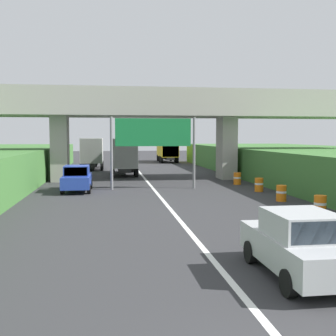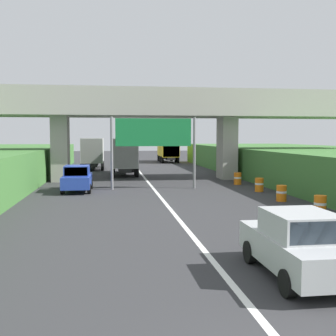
# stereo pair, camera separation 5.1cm
# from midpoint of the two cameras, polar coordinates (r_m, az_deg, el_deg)

# --- Properties ---
(lane_centre_stripe) EXTENTS (0.20, 87.30, 0.01)m
(lane_centre_stripe) POSITION_cam_midpoint_polar(r_m,az_deg,el_deg) (28.65, -1.99, -2.86)
(lane_centre_stripe) COLOR white
(lane_centre_stripe) RESTS_ON ground
(overpass_bridge) EXTENTS (40.00, 4.80, 7.46)m
(overpass_bridge) POSITION_cam_midpoint_polar(r_m,az_deg,el_deg) (34.36, -3.05, 7.66)
(overpass_bridge) COLOR #ADA89E
(overpass_bridge) RESTS_ON ground
(overhead_highway_sign) EXTENTS (5.88, 0.18, 4.96)m
(overhead_highway_sign) POSITION_cam_midpoint_polar(r_m,az_deg,el_deg) (28.19, -1.96, 4.39)
(overhead_highway_sign) COLOR slate
(overhead_highway_sign) RESTS_ON ground
(truck_white) EXTENTS (2.44, 7.30, 3.44)m
(truck_white) POSITION_cam_midpoint_polar(r_m,az_deg,el_deg) (46.46, -10.34, 2.24)
(truck_white) COLOR black
(truck_white) RESTS_ON ground
(truck_yellow) EXTENTS (2.44, 7.30, 3.44)m
(truck_yellow) POSITION_cam_midpoint_polar(r_m,az_deg,el_deg) (58.08, -0.01, 2.72)
(truck_yellow) COLOR black
(truck_yellow) RESTS_ON ground
(truck_green) EXTENTS (2.44, 7.30, 3.44)m
(truck_green) POSITION_cam_midpoint_polar(r_m,az_deg,el_deg) (38.96, -6.09, 1.88)
(truck_green) COLOR black
(truck_green) RESTS_ON ground
(car_blue) EXTENTS (1.86, 4.10, 1.72)m
(car_blue) POSITION_cam_midpoint_polar(r_m,az_deg,el_deg) (27.72, -12.42, -1.43)
(car_blue) COLOR #233D9E
(car_blue) RESTS_ON ground
(car_silver) EXTENTS (1.86, 4.10, 1.72)m
(car_silver) POSITION_cam_midpoint_polar(r_m,az_deg,el_deg) (11.22, 17.74, -10.06)
(car_silver) COLOR #B2B5B7
(car_silver) RESTS_ON ground
(construction_barrel_1) EXTENTS (0.57, 0.57, 0.90)m
(construction_barrel_1) POSITION_cam_midpoint_polar(r_m,az_deg,el_deg) (20.32, 20.42, -4.83)
(construction_barrel_1) COLOR orange
(construction_barrel_1) RESTS_ON ground
(construction_barrel_2) EXTENTS (0.57, 0.57, 0.90)m
(construction_barrel_2) POSITION_cam_midpoint_polar(r_m,az_deg,el_deg) (23.87, 15.52, -3.38)
(construction_barrel_2) COLOR orange
(construction_barrel_2) RESTS_ON ground
(construction_barrel_3) EXTENTS (0.57, 0.57, 0.90)m
(construction_barrel_3) POSITION_cam_midpoint_polar(r_m,az_deg,el_deg) (27.69, 12.59, -2.27)
(construction_barrel_3) COLOR orange
(construction_barrel_3) RESTS_ON ground
(construction_barrel_4) EXTENTS (0.57, 0.57, 0.90)m
(construction_barrel_4) POSITION_cam_midpoint_polar(r_m,az_deg,el_deg) (31.43, 9.68, -1.44)
(construction_barrel_4) COLOR orange
(construction_barrel_4) RESTS_ON ground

